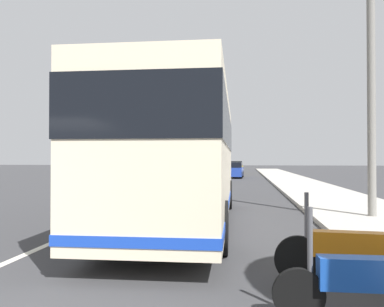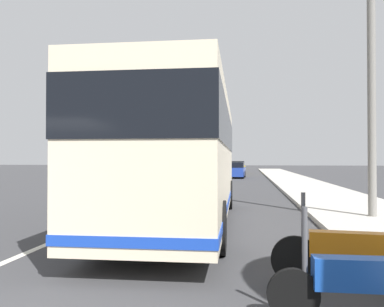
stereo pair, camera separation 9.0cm
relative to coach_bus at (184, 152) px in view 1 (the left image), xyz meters
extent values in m
cube|color=#B2ADA3|center=(1.98, -5.35, -1.88)|extent=(110.00, 3.60, 0.14)
cube|color=silver|center=(1.98, 2.37, -1.95)|extent=(110.00, 0.16, 0.01)
cube|color=beige|center=(0.00, 0.00, -0.09)|extent=(10.50, 2.63, 3.03)
cube|color=black|center=(0.00, 0.00, 0.56)|extent=(10.54, 2.67, 0.96)
cube|color=#193FB2|center=(0.00, 0.00, -1.35)|extent=(10.53, 2.66, 0.16)
cylinder|color=black|center=(3.32, 1.18, -1.45)|extent=(1.01, 0.32, 1.00)
cylinder|color=black|center=(3.37, -1.04, -1.45)|extent=(1.01, 0.32, 1.00)
cylinder|color=black|center=(-3.37, 1.04, -1.45)|extent=(1.01, 0.32, 1.00)
cylinder|color=black|center=(-3.32, -1.18, -1.45)|extent=(1.01, 0.32, 1.00)
cylinder|color=black|center=(-6.11, -2.20, -1.67)|extent=(0.09, 0.57, 0.57)
cube|color=#1947A5|center=(-6.09, -3.02, -1.42)|extent=(0.26, 1.23, 0.34)
cylinder|color=#4C4C51|center=(-6.10, -2.33, -1.07)|extent=(0.06, 0.06, 0.70)
cylinder|color=black|center=(-4.80, -2.38, -1.62)|extent=(0.15, 0.67, 0.67)
cube|color=orange|center=(-4.88, -3.13, -1.37)|extent=(0.36, 1.16, 0.34)
cylinder|color=#4C4C51|center=(-4.81, -2.49, -1.02)|extent=(0.06, 0.06, 0.70)
cube|color=gold|center=(37.46, -0.42, -1.36)|extent=(4.09, 2.10, 0.82)
cube|color=black|center=(37.16, -0.44, -0.69)|extent=(2.04, 1.84, 0.52)
cylinder|color=black|center=(38.72, 0.51, -1.63)|extent=(0.65, 0.26, 0.64)
cylinder|color=black|center=(38.82, -1.21, -1.63)|extent=(0.65, 0.26, 0.64)
cylinder|color=black|center=(36.09, 0.36, -1.63)|extent=(0.65, 0.26, 0.64)
cylinder|color=black|center=(36.19, -1.36, -1.63)|extent=(0.65, 0.26, 0.64)
cube|color=navy|center=(26.27, -0.57, -1.38)|extent=(4.09, 1.95, 0.79)
cube|color=black|center=(26.22, -0.57, -0.73)|extent=(2.21, 1.74, 0.49)
cylinder|color=black|center=(27.63, 0.20, -1.63)|extent=(0.65, 0.24, 0.64)
cylinder|color=black|center=(27.57, -1.44, -1.63)|extent=(0.65, 0.24, 0.64)
cylinder|color=black|center=(24.98, 0.30, -1.63)|extent=(0.65, 0.24, 0.64)
cylinder|color=black|center=(24.91, -1.33, -1.63)|extent=(0.65, 0.24, 0.64)
cylinder|color=slate|center=(1.22, -5.22, 1.65)|extent=(0.23, 0.23, 7.19)
camera|label=1|loc=(-10.47, -1.62, -0.20)|focal=36.59mm
camera|label=2|loc=(-10.46, -1.71, -0.20)|focal=36.59mm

